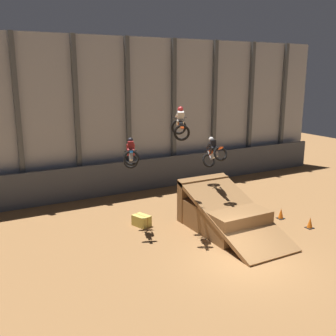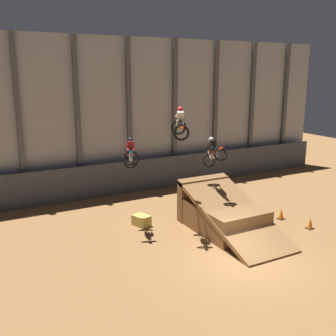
{
  "view_description": "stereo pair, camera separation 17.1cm",
  "coord_description": "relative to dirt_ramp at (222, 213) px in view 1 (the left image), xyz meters",
  "views": [
    {
      "loc": [
        -9.96,
        -11.59,
        7.69
      ],
      "look_at": [
        -0.45,
        5.83,
        2.86
      ],
      "focal_mm": 42.0,
      "sensor_mm": 36.0,
      "label": 1
    },
    {
      "loc": [
        -9.81,
        -11.67,
        7.69
      ],
      "look_at": [
        -0.45,
        5.83,
        2.86
      ],
      "focal_mm": 42.0,
      "sensor_mm": 36.0,
      "label": 2
    }
  ],
  "objects": [
    {
      "name": "rider_bike_right_air",
      "position": [
        -0.0,
        0.82,
        2.96
      ],
      "size": [
        0.98,
        1.77,
        1.67
      ],
      "rotation": [
        -0.44,
        0.0,
        -0.15
      ],
      "color": "black"
    },
    {
      "name": "traffic_cone_arena_edge",
      "position": [
        3.92,
        -2.19,
        -0.51
      ],
      "size": [
        0.36,
        0.36,
        0.58
      ],
      "color": "black",
      "rests_on": "ground_plane"
    },
    {
      "name": "traffic_cone_near_ramp",
      "position": [
        3.6,
        -0.49,
        -0.51
      ],
      "size": [
        0.36,
        0.36,
        0.58
      ],
      "color": "black",
      "rests_on": "ground_plane"
    },
    {
      "name": "rider_bike_center_air",
      "position": [
        -2.26,
        0.33,
        4.56
      ],
      "size": [
        1.31,
        1.78,
        1.47
      ],
      "rotation": [
        0.05,
        0.0,
        -0.43
      ],
      "color": "black"
    },
    {
      "name": "arena_back_wall",
      "position": [
        -1.38,
        8.66,
        4.16
      ],
      "size": [
        32.0,
        0.4,
        9.91
      ],
      "color": "#A3A8B2",
      "rests_on": "ground_plane"
    },
    {
      "name": "dirt_ramp",
      "position": [
        0.0,
        0.0,
        0.0
      ],
      "size": [
        2.95,
        5.97,
        2.39
      ],
      "color": "brown",
      "rests_on": "ground_plane"
    },
    {
      "name": "lower_barrier",
      "position": [
        -1.38,
        7.94,
        0.26
      ],
      "size": [
        31.36,
        0.2,
        2.1
      ],
      "color": "#474C56",
      "rests_on": "ground_plane"
    },
    {
      "name": "rider_bike_left_air",
      "position": [
        -4.09,
        1.84,
        3.07
      ],
      "size": [
        1.29,
        1.82,
        1.64
      ],
      "rotation": [
        -0.33,
        0.0,
        -0.38
      ],
      "color": "black"
    },
    {
      "name": "hay_bale_trackside",
      "position": [
        -3.44,
        2.19,
        -0.51
      ],
      "size": [
        0.86,
        1.05,
        0.57
      ],
      "rotation": [
        0.0,
        0.0,
        1.9
      ],
      "color": "#CCB751",
      "rests_on": "ground_plane"
    },
    {
      "name": "ground_plane",
      "position": [
        -1.38,
        -3.53,
        -0.79
      ],
      "size": [
        60.0,
        60.0,
        0.0
      ],
      "primitive_type": "plane",
      "color": "olive"
    }
  ]
}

